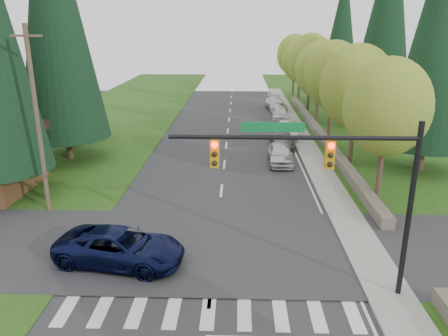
{
  "coord_description": "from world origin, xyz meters",
  "views": [
    {
      "loc": [
        1.01,
        -10.13,
        9.83
      ],
      "look_at": [
        0.3,
        11.5,
        2.8
      ],
      "focal_mm": 35.0,
      "sensor_mm": 36.0,
      "label": 1
    }
  ],
  "objects_px": {
    "parked_car_c": "(288,130)",
    "parked_car_e": "(276,104)",
    "suv_navy": "(120,247)",
    "parked_car_a": "(280,154)",
    "parked_car_d": "(280,114)",
    "parked_car_b": "(282,139)"
  },
  "relations": [
    {
      "from": "parked_car_c",
      "to": "parked_car_e",
      "type": "bearing_deg",
      "value": 94.33
    },
    {
      "from": "suv_navy",
      "to": "parked_car_c",
      "type": "bearing_deg",
      "value": -12.52
    },
    {
      "from": "suv_navy",
      "to": "parked_car_a",
      "type": "bearing_deg",
      "value": -18.58
    },
    {
      "from": "parked_car_a",
      "to": "parked_car_e",
      "type": "distance_m",
      "value": 22.29
    },
    {
      "from": "suv_navy",
      "to": "parked_car_c",
      "type": "distance_m",
      "value": 24.65
    },
    {
      "from": "parked_car_d",
      "to": "parked_car_c",
      "type": "bearing_deg",
      "value": -85.81
    },
    {
      "from": "suv_navy",
      "to": "parked_car_e",
      "type": "distance_m",
      "value": 38.27
    },
    {
      "from": "parked_car_b",
      "to": "parked_car_d",
      "type": "height_order",
      "value": "parked_car_d"
    },
    {
      "from": "parked_car_a",
      "to": "parked_car_d",
      "type": "relative_size",
      "value": 1.04
    },
    {
      "from": "parked_car_e",
      "to": "parked_car_b",
      "type": "bearing_deg",
      "value": -99.74
    },
    {
      "from": "parked_car_b",
      "to": "parked_car_e",
      "type": "xyz_separation_m",
      "value": [
        0.79,
        17.26,
        0.1
      ]
    },
    {
      "from": "parked_car_a",
      "to": "parked_car_c",
      "type": "xyz_separation_m",
      "value": [
        1.4,
        7.89,
        -0.01
      ]
    },
    {
      "from": "suv_navy",
      "to": "parked_car_e",
      "type": "relative_size",
      "value": 1.06
    },
    {
      "from": "parked_car_a",
      "to": "parked_car_e",
      "type": "bearing_deg",
      "value": 87.37
    },
    {
      "from": "parked_car_a",
      "to": "parked_car_b",
      "type": "relative_size",
      "value": 0.97
    },
    {
      "from": "suv_navy",
      "to": "parked_car_b",
      "type": "relative_size",
      "value": 1.23
    },
    {
      "from": "parked_car_c",
      "to": "parked_car_d",
      "type": "height_order",
      "value": "parked_car_c"
    },
    {
      "from": "parked_car_b",
      "to": "parked_car_c",
      "type": "relative_size",
      "value": 1.01
    },
    {
      "from": "suv_navy",
      "to": "parked_car_d",
      "type": "relative_size",
      "value": 1.32
    },
    {
      "from": "parked_car_a",
      "to": "parked_car_b",
      "type": "distance_m",
      "value": 5.02
    },
    {
      "from": "parked_car_e",
      "to": "parked_car_d",
      "type": "bearing_deg",
      "value": -97.13
    },
    {
      "from": "suv_navy",
      "to": "parked_car_d",
      "type": "xyz_separation_m",
      "value": [
        9.62,
        30.66,
        -0.05
      ]
    }
  ]
}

